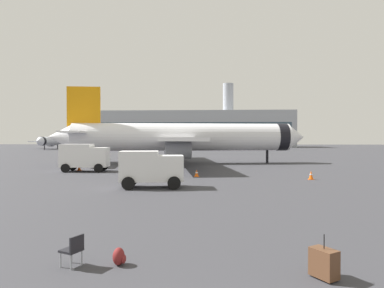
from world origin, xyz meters
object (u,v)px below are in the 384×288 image
object	(u,v)px
airplane_taxiing	(60,141)
cargo_van	(151,167)
safety_cone_near	(124,162)
gate_chair	(73,249)
safety_cone_mid	(197,173)
safety_cone_outer	(311,175)
traveller_backpack	(119,257)
rolling_suitcase	(324,263)
airplane_at_gate	(182,137)
safety_cone_far	(79,168)
service_truck	(84,156)

from	to	relation	value
airplane_taxiing	cargo_van	bearing A→B (deg)	-61.85
airplane_taxiing	cargo_van	size ratio (longest dim) A/B	5.60
airplane_taxiing	safety_cone_near	size ratio (longest dim) A/B	38.64
airplane_taxiing	gate_chair	size ratio (longest dim) A/B	30.13
cargo_van	safety_cone_mid	bearing A→B (deg)	67.82
safety_cone_outer	traveller_backpack	xyz separation A→B (m)	(-10.95, -19.97, -0.14)
rolling_suitcase	traveller_backpack	world-z (taller)	rolling_suitcase
airplane_taxiing	traveller_backpack	world-z (taller)	airplane_taxiing
airplane_at_gate	airplane_taxiing	world-z (taller)	airplane_at_gate
airplane_taxiing	safety_cone_mid	world-z (taller)	airplane_taxiing
safety_cone_far	airplane_at_gate	bearing A→B (deg)	46.27
traveller_backpack	airplane_at_gate	bearing A→B (deg)	92.52
airplane_at_gate	cargo_van	world-z (taller)	airplane_at_gate
service_truck	rolling_suitcase	world-z (taller)	service_truck
safety_cone_mid	safety_cone_outer	size ratio (longest dim) A/B	0.83
service_truck	safety_cone_mid	xyz separation A→B (m)	(12.05, -4.12, -1.30)
traveller_backpack	gate_chair	distance (m)	1.25
safety_cone_far	rolling_suitcase	bearing A→B (deg)	-57.89
airplane_taxiing	safety_cone_mid	xyz separation A→B (m)	(50.82, -82.39, -2.34)
service_truck	cargo_van	world-z (taller)	service_truck
service_truck	safety_cone_outer	distance (m)	22.62
traveller_backpack	gate_chair	world-z (taller)	gate_chair
safety_cone_near	safety_cone_outer	distance (m)	24.99
cargo_van	gate_chair	distance (m)	14.72
airplane_taxiing	service_truck	world-z (taller)	airplane_taxiing
safety_cone_near	safety_cone_outer	bearing A→B (deg)	-36.67
airplane_at_gate	service_truck	xyz separation A→B (m)	(-9.24, -11.85, -2.05)
cargo_van	rolling_suitcase	xyz separation A→B (m)	(7.06, -15.06, -1.06)
airplane_at_gate	safety_cone_outer	bearing A→B (deg)	-54.44
airplane_at_gate	safety_cone_mid	xyz separation A→B (m)	(2.81, -15.97, -3.34)
airplane_at_gate	gate_chair	xyz separation A→B (m)	(0.45, -37.79, -3.16)
airplane_taxiing	cargo_van	world-z (taller)	airplane_taxiing
safety_cone_near	gate_chair	size ratio (longest dim) A/B	0.78
airplane_taxiing	safety_cone_outer	bearing A→B (deg)	-54.20
traveller_backpack	rolling_suitcase	bearing A→B (deg)	-6.26
safety_cone_outer	airplane_at_gate	bearing A→B (deg)	125.56
safety_cone_mid	rolling_suitcase	distance (m)	22.58
safety_cone_near	gate_chair	xyz separation A→B (m)	(7.90, -35.09, 0.17)
airplane_at_gate	gate_chair	bearing A→B (deg)	-89.32
service_truck	traveller_backpack	size ratio (longest dim) A/B	10.35
safety_cone_far	cargo_van	bearing A→B (deg)	-50.62
safety_cone_outer	cargo_van	bearing A→B (deg)	-156.61
rolling_suitcase	service_truck	bearing A→B (deg)	121.60
traveller_backpack	safety_cone_mid	bearing A→B (deg)	86.94
safety_cone_outer	traveller_backpack	size ratio (longest dim) A/B	1.59
rolling_suitcase	safety_cone_mid	bearing A→B (deg)	100.58
safety_cone_far	gate_chair	size ratio (longest dim) A/B	0.74
service_truck	airplane_taxiing	bearing A→B (deg)	116.35
safety_cone_far	safety_cone_near	bearing A→B (deg)	70.67
service_truck	safety_cone_near	distance (m)	9.42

